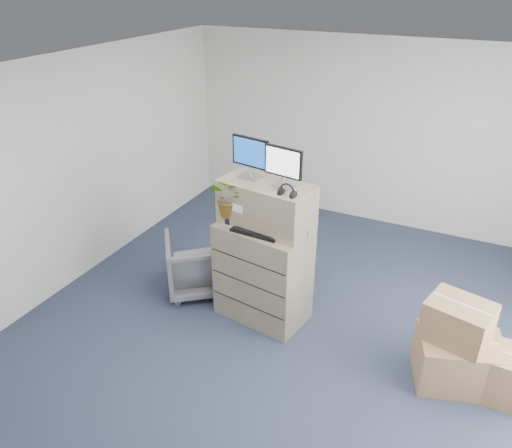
{
  "coord_description": "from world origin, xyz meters",
  "views": [
    {
      "loc": [
        1.52,
        -3.78,
        3.65
      ],
      "look_at": [
        -0.53,
        0.4,
        1.23
      ],
      "focal_mm": 35.0,
      "sensor_mm": 36.0,
      "label": 1
    }
  ],
  "objects_px": {
    "monitor_left": "(250,155)",
    "office_chair": "(199,261)",
    "potted_plant": "(231,203)",
    "water_bottle": "(271,214)",
    "keyboard": "(256,232)",
    "monitor_right": "(283,165)",
    "filing_cabinet_lower": "(263,273)"
  },
  "relations": [
    {
      "from": "monitor_left",
      "to": "water_bottle",
      "type": "distance_m",
      "value": 0.66
    },
    {
      "from": "monitor_right",
      "to": "water_bottle",
      "type": "bearing_deg",
      "value": 177.28
    },
    {
      "from": "potted_plant",
      "to": "water_bottle",
      "type": "bearing_deg",
      "value": 16.87
    },
    {
      "from": "monitor_left",
      "to": "office_chair",
      "type": "relative_size",
      "value": 0.56
    },
    {
      "from": "filing_cabinet_lower",
      "to": "water_bottle",
      "type": "xyz_separation_m",
      "value": [
        0.06,
        0.06,
        0.71
      ]
    },
    {
      "from": "filing_cabinet_lower",
      "to": "monitor_left",
      "type": "relative_size",
      "value": 2.58
    },
    {
      "from": "potted_plant",
      "to": "monitor_left",
      "type": "bearing_deg",
      "value": 52.32
    },
    {
      "from": "monitor_right",
      "to": "keyboard",
      "type": "bearing_deg",
      "value": -130.38
    },
    {
      "from": "monitor_left",
      "to": "keyboard",
      "type": "bearing_deg",
      "value": -42.87
    },
    {
      "from": "monitor_right",
      "to": "water_bottle",
      "type": "xyz_separation_m",
      "value": [
        -0.14,
        0.03,
        -0.59
      ]
    },
    {
      "from": "water_bottle",
      "to": "potted_plant",
      "type": "relative_size",
      "value": 0.55
    },
    {
      "from": "monitor_left",
      "to": "water_bottle",
      "type": "xyz_separation_m",
      "value": [
        0.27,
        -0.06,
        -0.6
      ]
    },
    {
      "from": "keyboard",
      "to": "office_chair",
      "type": "height_order",
      "value": "keyboard"
    },
    {
      "from": "water_bottle",
      "to": "office_chair",
      "type": "relative_size",
      "value": 0.35
    },
    {
      "from": "potted_plant",
      "to": "office_chair",
      "type": "bearing_deg",
      "value": 161.55
    },
    {
      "from": "filing_cabinet_lower",
      "to": "office_chair",
      "type": "relative_size",
      "value": 1.45
    },
    {
      "from": "filing_cabinet_lower",
      "to": "monitor_right",
      "type": "xyz_separation_m",
      "value": [
        0.2,
        0.03,
        1.31
      ]
    },
    {
      "from": "potted_plant",
      "to": "office_chair",
      "type": "relative_size",
      "value": 0.64
    },
    {
      "from": "keyboard",
      "to": "water_bottle",
      "type": "xyz_separation_m",
      "value": [
        0.07,
        0.21,
        0.12
      ]
    },
    {
      "from": "monitor_right",
      "to": "water_bottle",
      "type": "height_order",
      "value": "monitor_right"
    },
    {
      "from": "filing_cabinet_lower",
      "to": "keyboard",
      "type": "xyz_separation_m",
      "value": [
        -0.01,
        -0.14,
        0.59
      ]
    },
    {
      "from": "monitor_left",
      "to": "potted_plant",
      "type": "distance_m",
      "value": 0.55
    },
    {
      "from": "monitor_left",
      "to": "office_chair",
      "type": "xyz_separation_m",
      "value": [
        -0.73,
        0.01,
        -1.5
      ]
    },
    {
      "from": "monitor_left",
      "to": "keyboard",
      "type": "xyz_separation_m",
      "value": [
        0.2,
        -0.26,
        -0.73
      ]
    },
    {
      "from": "filing_cabinet_lower",
      "to": "monitor_left",
      "type": "height_order",
      "value": "monitor_left"
    },
    {
      "from": "monitor_left",
      "to": "monitor_right",
      "type": "xyz_separation_m",
      "value": [
        0.41,
        -0.09,
        -0.01
      ]
    },
    {
      "from": "water_bottle",
      "to": "filing_cabinet_lower",
      "type": "bearing_deg",
      "value": -131.94
    },
    {
      "from": "monitor_right",
      "to": "keyboard",
      "type": "relative_size",
      "value": 0.81
    },
    {
      "from": "filing_cabinet_lower",
      "to": "keyboard",
      "type": "relative_size",
      "value": 2.18
    },
    {
      "from": "monitor_left",
      "to": "keyboard",
      "type": "height_order",
      "value": "monitor_left"
    },
    {
      "from": "water_bottle",
      "to": "potted_plant",
      "type": "height_order",
      "value": "potted_plant"
    },
    {
      "from": "monitor_left",
      "to": "monitor_right",
      "type": "distance_m",
      "value": 0.42
    }
  ]
}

